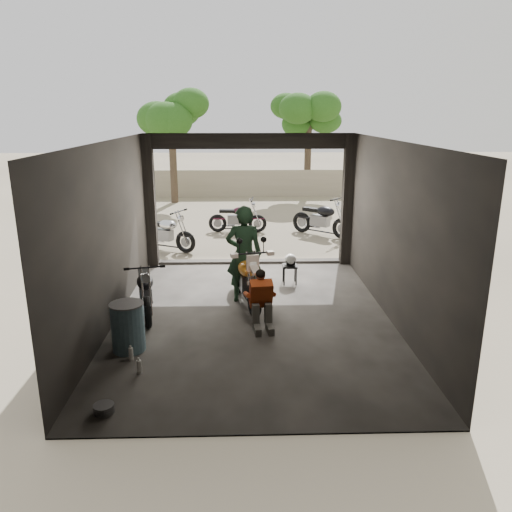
{
  "coord_description": "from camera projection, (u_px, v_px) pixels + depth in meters",
  "views": [
    {
      "loc": [
        -0.21,
        -8.54,
        3.66
      ],
      "look_at": [
        0.07,
        0.6,
        1.02
      ],
      "focal_mm": 35.0,
      "sensor_mm": 36.0,
      "label": 1
    }
  ],
  "objects": [
    {
      "name": "stool",
      "position": [
        290.0,
        268.0,
        10.95
      ],
      "size": [
        0.32,
        0.32,
        0.44
      ],
      "rotation": [
        0.0,
        0.0,
        0.36
      ],
      "color": "black",
      "rests_on": "ground"
    },
    {
      "name": "outside_bike_c",
      "position": [
        322.0,
        216.0,
        15.24
      ],
      "size": [
        1.87,
        1.75,
        1.23
      ],
      "primitive_type": null,
      "rotation": [
        0.0,
        0.0,
        0.86
      ],
      "color": "black",
      "rests_on": "ground"
    },
    {
      "name": "mechanic",
      "position": [
        262.0,
        302.0,
        8.6
      ],
      "size": [
        0.6,
        0.76,
        1.02
      ],
      "primitive_type": null,
      "rotation": [
        0.0,
        0.0,
        0.12
      ],
      "color": "#BF4719",
      "rests_on": "ground"
    },
    {
      "name": "oil_drum",
      "position": [
        128.0,
        328.0,
        7.84
      ],
      "size": [
        0.64,
        0.64,
        0.8
      ],
      "primitive_type": "cylinder",
      "rotation": [
        0.0,
        0.0,
        -0.27
      ],
      "color": "#446573",
      "rests_on": "ground"
    },
    {
      "name": "left_bike",
      "position": [
        145.0,
        287.0,
        9.27
      ],
      "size": [
        1.0,
        1.7,
        1.08
      ],
      "primitive_type": null,
      "rotation": [
        0.0,
        0.0,
        0.23
      ],
      "color": "black",
      "rests_on": "ground"
    },
    {
      "name": "garage",
      "position": [
        252.0,
        244.0,
        9.39
      ],
      "size": [
        7.0,
        7.13,
        3.2
      ],
      "color": "#2D2B28",
      "rests_on": "ground"
    },
    {
      "name": "boundary_wall",
      "position": [
        245.0,
        183.0,
        22.5
      ],
      "size": [
        18.0,
        0.3,
        1.2
      ],
      "primitive_type": "cube",
      "color": "gray",
      "rests_on": "ground"
    },
    {
      "name": "main_bike",
      "position": [
        246.0,
        275.0,
        9.73
      ],
      "size": [
        1.14,
        1.97,
        1.23
      ],
      "primitive_type": null,
      "rotation": [
        0.0,
        0.0,
        0.22
      ],
      "color": "#F8E2D1",
      "rests_on": "ground"
    },
    {
      "name": "outside_bike_b",
      "position": [
        237.0,
        216.0,
        15.7
      ],
      "size": [
        1.64,
        0.77,
        1.08
      ],
      "primitive_type": null,
      "rotation": [
        0.0,
        0.0,
        1.5
      ],
      "color": "#3E0E20",
      "rests_on": "ground"
    },
    {
      "name": "rider",
      "position": [
        244.0,
        255.0,
        9.77
      ],
      "size": [
        0.73,
        0.49,
        1.96
      ],
      "primitive_type": "imported",
      "rotation": [
        0.0,
        0.0,
        3.1
      ],
      "color": "black",
      "rests_on": "ground"
    },
    {
      "name": "tree_left",
      "position": [
        171.0,
        104.0,
        20.04
      ],
      "size": [
        2.2,
        2.2,
        5.6
      ],
      "color": "#382B1E",
      "rests_on": "ground"
    },
    {
      "name": "helmet",
      "position": [
        290.0,
        259.0,
        10.92
      ],
      "size": [
        0.28,
        0.29,
        0.25
      ],
      "primitive_type": "ellipsoid",
      "rotation": [
        0.0,
        0.0,
        -0.08
      ],
      "color": "white",
      "rests_on": "stool"
    },
    {
      "name": "ground",
      "position": [
        253.0,
        318.0,
        9.22
      ],
      "size": [
        80.0,
        80.0,
        0.0
      ],
      "primitive_type": "plane",
      "color": "#7A6D56",
      "rests_on": "ground"
    },
    {
      "name": "outside_bike_a",
      "position": [
        164.0,
        230.0,
        13.63
      ],
      "size": [
        1.83,
        1.39,
        1.15
      ],
      "primitive_type": null,
      "rotation": [
        0.0,
        0.0,
        1.1
      ],
      "color": "black",
      "rests_on": "ground"
    },
    {
      "name": "tree_right",
      "position": [
        309.0,
        115.0,
        21.77
      ],
      "size": [
        2.2,
        2.2,
        5.0
      ],
      "color": "#382B1E",
      "rests_on": "ground"
    },
    {
      "name": "sign_post",
      "position": [
        360.0,
        203.0,
        12.07
      ],
      "size": [
        0.77,
        0.08,
        2.32
      ],
      "rotation": [
        0.0,
        0.0,
        -0.29
      ],
      "color": "black",
      "rests_on": "ground"
    }
  ]
}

